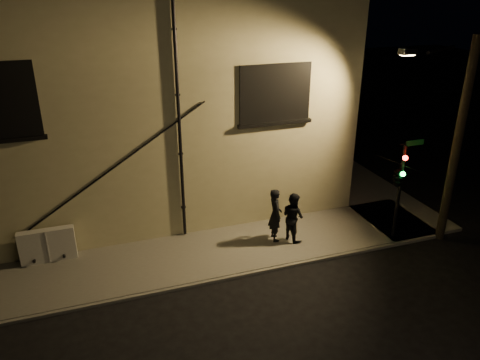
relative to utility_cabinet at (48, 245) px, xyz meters
name	(u,v)px	position (x,y,z in m)	size (l,w,h in m)	color
ground	(261,272)	(6.35, -2.70, -0.69)	(90.00, 90.00, 0.00)	black
sidewalk	(250,206)	(7.58, 1.69, -0.63)	(21.00, 16.00, 0.12)	#595950
building	(121,85)	(3.36, 6.29, 3.72)	(16.20, 12.23, 8.80)	tan
utility_cabinet	(48,245)	(0.00, 0.00, 0.00)	(1.72, 0.29, 1.13)	#B8B7AF
pedestrian_a	(275,215)	(7.48, -1.13, 0.39)	(0.70, 0.46, 1.92)	black
pedestrian_b	(293,217)	(8.07, -1.32, 0.31)	(0.86, 0.67, 1.76)	black
traffic_signal	(399,176)	(11.38, -2.43, 1.83)	(1.35, 2.11, 3.56)	black
streetlamp_pole	(454,138)	(13.12, -2.75, 3.08)	(2.02, 1.39, 7.07)	black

